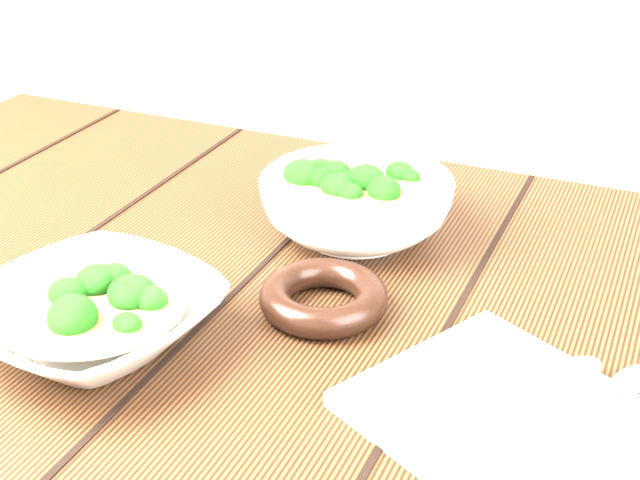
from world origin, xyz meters
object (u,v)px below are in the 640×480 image
trivet (323,297)px  napkin (517,424)px  table (252,407)px  soup_bowl_back (356,204)px  soup_bowl_front (93,316)px

trivet → napkin: 0.22m
trivet → napkin: (0.20, -0.09, -0.01)m
table → trivet: trivet is taller
trivet → napkin: trivet is taller
soup_bowl_back → trivet: 0.16m
napkin → soup_bowl_front: bearing=-147.9°
table → napkin: napkin is taller
table → soup_bowl_front: bearing=-129.4°
trivet → napkin: size_ratio=0.51×
soup_bowl_front → napkin: 0.36m
soup_bowl_front → trivet: 0.20m
table → trivet: size_ratio=10.26×
table → napkin: 0.31m
table → napkin: size_ratio=5.28×
table → soup_bowl_back: (0.04, 0.17, 0.15)m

